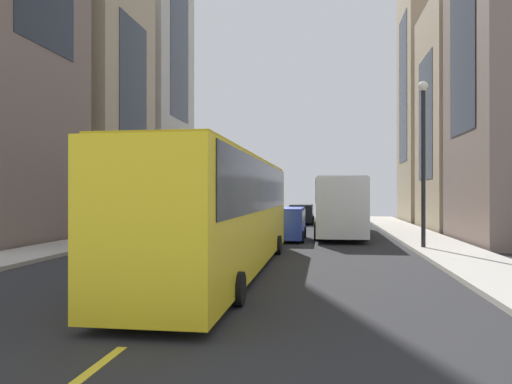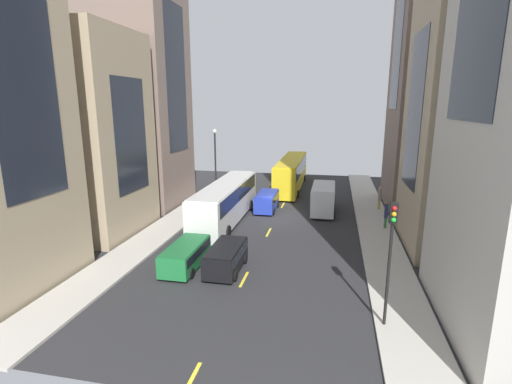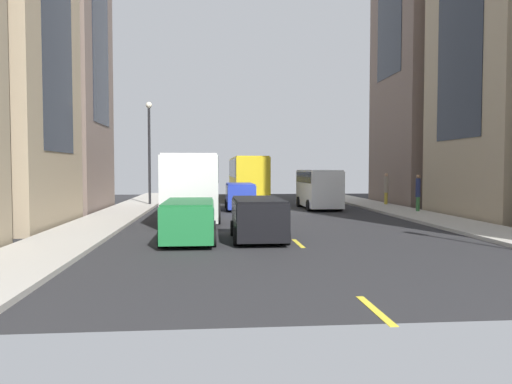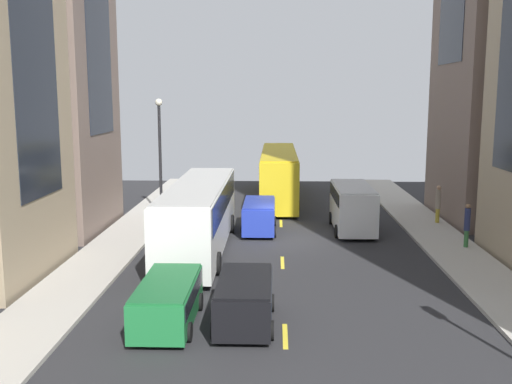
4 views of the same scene
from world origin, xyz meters
The scene contains 22 objects.
ground_plane centered at (0.00, 0.00, 0.00)m, with size 43.62×43.62×0.00m, color #28282B.
sidewalk_west centered at (-8.39, 0.00, 0.07)m, with size 2.85×44.00×0.15m, color #B2ADA3.
sidewalk_east centered at (8.39, 0.00, 0.07)m, with size 2.85×44.00×0.15m, color #B2ADA3.
lane_stripe_0 centered at (0.00, -21.00, 0.01)m, with size 0.16×2.00×0.01m, color yellow.
lane_stripe_1 centered at (0.00, -12.60, 0.01)m, with size 0.16×2.00×0.01m, color yellow.
lane_stripe_2 centered at (0.00, -4.20, 0.01)m, with size 0.16×2.00×0.01m, color yellow.
lane_stripe_3 centered at (0.00, 4.20, 0.01)m, with size 0.16×2.00×0.01m, color yellow.
lane_stripe_4 centered at (0.00, 12.60, 0.01)m, with size 0.16×2.00×0.01m, color yellow.
lane_stripe_5 centered at (0.00, 21.00, 0.01)m, with size 0.16×2.00×0.01m, color yellow.
building_west_0 centered at (-13.29, -15.90, 11.61)m, with size 6.64×7.59×23.21m.
building_west_1 centered at (-13.03, -6.50, 7.62)m, with size 6.10×7.91×15.23m.
building_east_1 centered at (13.89, -4.46, 9.43)m, with size 7.84×8.64×18.87m.
city_bus_white centered at (-4.07, -2.18, 2.01)m, with size 2.80×12.76×3.35m.
streetcar_yellow centered at (-0.11, 12.41, 2.13)m, with size 2.70×14.56×3.59m.
delivery_van_white centered at (4.00, 2.43, 1.51)m, with size 2.25×5.60×2.58m.
car_green_0 centered at (-3.91, -11.74, 0.89)m, with size 1.97×4.42×1.50m.
car_black_1 centered at (-1.35, -11.64, 0.92)m, with size 1.98×4.03×1.57m.
car_blue_2 centered at (-1.25, 2.02, 1.01)m, with size 1.90×4.32×1.72m.
pedestrian_crossing_mid centered at (9.10, -1.62, 1.33)m, with size 0.29×0.29×2.17m.
pedestrian_walking_far centered at (9.21, 4.12, 1.34)m, with size 0.31×0.31×2.21m.
traffic_light_near_corner centered at (7.36, -15.99, 4.13)m, with size 0.32×0.44×5.71m.
streetlamp_near centered at (-7.46, 5.75, 4.56)m, with size 0.44×0.44×7.21m.
Camera 1 is at (-3.23, 27.31, 2.49)m, focal length 33.56 mm.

